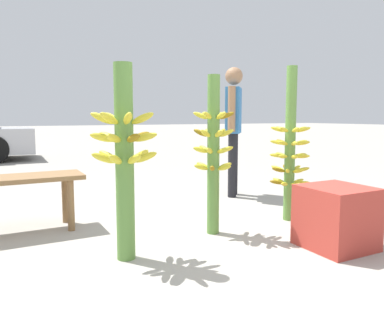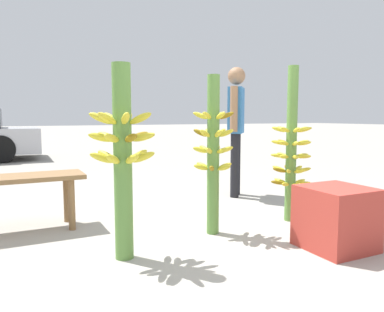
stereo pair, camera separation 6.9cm
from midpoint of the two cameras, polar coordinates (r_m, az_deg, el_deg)
ground_plane at (r=2.95m, az=6.67°, el=-14.14°), size 80.00×80.00×0.00m
banana_stalk_left at (r=2.66m, az=-10.99°, el=0.01°), size 0.47×0.47×1.38m
banana_stalk_center at (r=3.20m, az=2.65°, el=0.65°), size 0.37×0.36×1.36m
banana_stalk_right at (r=3.73m, az=14.19°, el=1.18°), size 0.39×0.39×1.49m
vendor_person at (r=4.76m, az=5.92°, el=5.61°), size 0.43×0.50×1.62m
produce_crate at (r=3.12m, az=20.52°, el=-8.72°), size 0.48×0.48×0.48m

